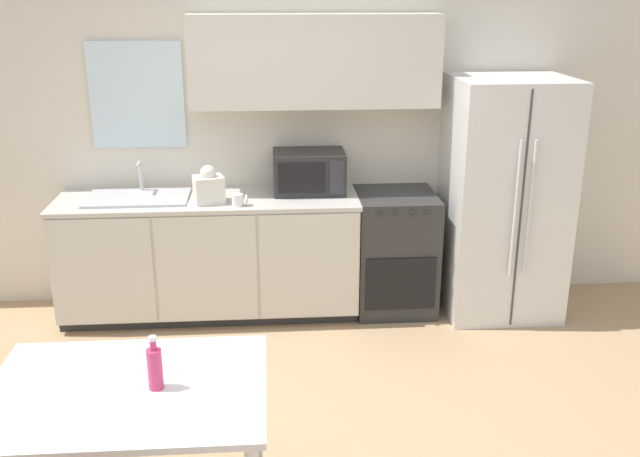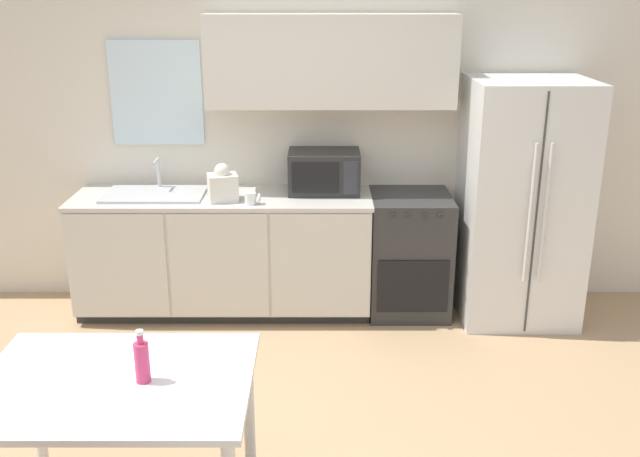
% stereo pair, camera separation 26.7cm
% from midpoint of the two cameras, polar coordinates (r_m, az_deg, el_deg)
% --- Properties ---
extents(ground_plane, '(12.00, 12.00, 0.00)m').
position_cam_midpoint_polar(ground_plane, '(4.06, -3.22, -16.55)').
color(ground_plane, tan).
extents(wall_back, '(12.00, 0.38, 2.70)m').
position_cam_midpoint_polar(wall_back, '(5.36, -1.83, 8.97)').
color(wall_back, beige).
rests_on(wall_back, ground_plane).
extents(kitchen_counter, '(2.17, 0.65, 0.90)m').
position_cam_midpoint_polar(kitchen_counter, '(5.34, -6.44, -2.00)').
color(kitchen_counter, '#333333').
rests_on(kitchen_counter, ground_plane).
extents(oven_range, '(0.59, 0.63, 0.90)m').
position_cam_midpoint_polar(oven_range, '(5.39, 8.31, -2.02)').
color(oven_range, '#2D2D2D').
rests_on(oven_range, ground_plane).
extents(refrigerator, '(0.82, 0.79, 1.75)m').
position_cam_midpoint_polar(refrigerator, '(5.36, 16.95, 2.05)').
color(refrigerator, silver).
rests_on(refrigerator, ground_plane).
extents(kitchen_sink, '(0.72, 0.44, 0.24)m').
position_cam_midpoint_polar(kitchen_sink, '(5.28, -11.91, 2.74)').
color(kitchen_sink, '#B7BABC').
rests_on(kitchen_sink, kitchen_counter).
extents(microwave, '(0.52, 0.37, 0.30)m').
position_cam_midpoint_polar(microwave, '(5.23, 1.56, 4.55)').
color(microwave, '#282828').
rests_on(microwave, kitchen_counter).
extents(coffee_mug, '(0.11, 0.08, 0.08)m').
position_cam_midpoint_polar(coffee_mug, '(4.97, -4.21, 2.40)').
color(coffee_mug, white).
rests_on(coffee_mug, kitchen_counter).
extents(grocery_bag_0, '(0.24, 0.22, 0.27)m').
position_cam_midpoint_polar(grocery_bag_0, '(5.05, -6.52, 3.48)').
color(grocery_bag_0, silver).
rests_on(grocery_bag_0, kitchen_counter).
extents(dining_table, '(1.19, 0.88, 0.72)m').
position_cam_midpoint_polar(dining_table, '(3.31, -13.92, -13.12)').
color(dining_table, white).
rests_on(dining_table, ground_plane).
extents(drink_bottle, '(0.07, 0.07, 0.24)m').
position_cam_midpoint_polar(drink_bottle, '(3.17, -11.91, -10.38)').
color(drink_bottle, '#DB386B').
rests_on(drink_bottle, dining_table).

